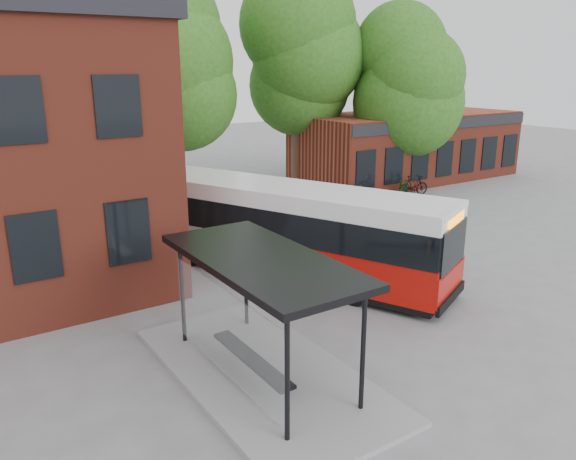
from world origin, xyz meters
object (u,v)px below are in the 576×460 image
city_bus (278,229)px  bicycle_3 (357,192)px  bicycle_6 (413,190)px  bus_shelter (262,317)px  bicycle_2 (358,196)px  bicycle_5 (403,190)px  bicycle_1 (366,200)px  bicycle_7 (413,186)px  bicycle_0 (333,198)px

city_bus → bicycle_3: bearing=11.4°
city_bus → bicycle_6: bearing=0.2°
bus_shelter → bicycle_2: 16.85m
bicycle_3 → bicycle_5: (2.24, -1.01, 0.03)m
bicycle_1 → bicycle_3: size_ratio=0.93×
bicycle_2 → bicycle_5: bicycle_5 is taller
bicycle_7 → bus_shelter: bearing=137.3°
bicycle_3 → bicycle_6: (3.00, -0.99, -0.07)m
city_bus → bicycle_2: city_bus is taller
bicycle_0 → bicycle_5: (4.10, -0.64, 0.04)m
bicycle_0 → bicycle_6: 4.90m
bicycle_3 → bicycle_7: bicycle_7 is taller
bus_shelter → bicycle_7: bus_shelter is taller
bus_shelter → bicycle_0: bus_shelter is taller
bicycle_2 → bicycle_6: bicycle_2 is taller
bicycle_6 → bicycle_7: size_ratio=0.88×
bicycle_2 → bicycle_1: bearing=-176.8°
bicycle_0 → bicycle_7: bearing=-115.4°
bicycle_1 → bicycle_3: 1.67m
bicycle_1 → bicycle_5: bicycle_5 is taller
bicycle_1 → bicycle_6: (3.73, 0.51, -0.03)m
bus_shelter → city_bus: 6.70m
bicycle_5 → bicycle_7: (1.19, 0.40, 0.03)m
bicycle_2 → bicycle_6: size_ratio=1.08×
bicycle_1 → bicycle_6: size_ratio=0.94×
bus_shelter → bicycle_3: bearing=42.6°
bicycle_1 → bicycle_2: bicycle_1 is taller
bicycle_0 → bicycle_5: 4.15m
bicycle_2 → bicycle_6: (3.39, -0.48, -0.03)m
bicycle_5 → bicycle_6: (0.76, 0.02, -0.10)m
bicycle_0 → bus_shelter: bearing=113.4°
bicycle_2 → bicycle_5: size_ratio=1.00×
bus_shelter → bicycle_0: (10.98, 11.45, -0.97)m
bicycle_1 → bicycle_7: 4.25m
bicycle_2 → bicycle_3: 0.64m
bicycle_3 → bus_shelter: bearing=112.5°
city_bus → bicycle_3: 11.03m
bus_shelter → bicycle_5: (15.08, 10.81, -0.93)m
bicycle_0 → bicycle_7: bicycle_7 is taller
city_bus → bicycle_3: (8.94, 6.38, -1.02)m
bicycle_5 → bicycle_7: bearing=-92.9°
bicycle_1 → bicycle_7: bicycle_7 is taller
bicycle_1 → bicycle_2: size_ratio=0.88×
bicycle_0 → bicycle_6: (4.86, -0.62, -0.06)m
city_bus → bicycle_7: (12.37, 5.77, -0.97)m
city_bus → bicycle_7: 13.68m
bicycle_2 → bicycle_0: bearing=106.6°
bus_shelter → bicycle_0: size_ratio=3.83×
bicycle_6 → bicycle_3: bearing=48.1°
bicycle_0 → bicycle_7: size_ratio=1.00×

